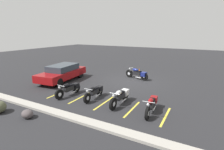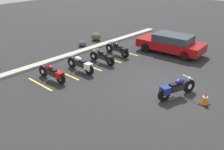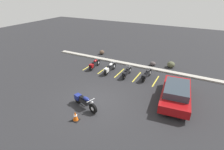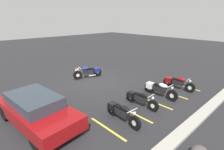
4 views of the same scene
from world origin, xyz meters
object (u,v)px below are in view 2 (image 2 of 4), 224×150
object	(u,v)px
parked_bike_1	(81,64)
landscape_rock_2	(96,37)
car_red	(171,43)
parked_bike_2	(103,57)
traffic_cone	(205,98)
landscape_rock_1	(82,44)
parked_bike_3	(118,49)
motorcycle_navy_featured	(175,88)
parked_bike_0	(53,73)

from	to	relation	value
parked_bike_1	landscape_rock_2	bearing A→B (deg)	-50.95
parked_bike_1	car_red	bearing A→B (deg)	-107.44
parked_bike_2	car_red	size ratio (longest dim) A/B	0.44
traffic_cone	parked_bike_2	bearing A→B (deg)	86.64
landscape_rock_1	traffic_cone	distance (m)	10.23
parked_bike_2	parked_bike_3	bearing A→B (deg)	-81.75
motorcycle_navy_featured	landscape_rock_2	size ratio (longest dim) A/B	2.94
car_red	traffic_cone	bearing A→B (deg)	128.14
parked_bike_1	landscape_rock_2	world-z (taller)	parked_bike_1
motorcycle_navy_featured	parked_bike_1	size ratio (longest dim) A/B	1.01
traffic_cone	parked_bike_0	bearing A→B (deg)	114.29
parked_bike_2	traffic_cone	size ratio (longest dim) A/B	3.09
parked_bike_1	parked_bike_3	xyz separation A→B (m)	(3.37, 0.29, -0.02)
parked_bike_1	car_red	size ratio (longest dim) A/B	0.47
parked_bike_0	parked_bike_1	size ratio (longest dim) A/B	0.96
parked_bike_3	landscape_rock_1	size ratio (longest dim) A/B	3.47
parked_bike_0	parked_bike_3	bearing A→B (deg)	-92.72
landscape_rock_2	traffic_cone	size ratio (longest dim) A/B	1.15
motorcycle_navy_featured	landscape_rock_1	distance (m)	9.03
motorcycle_navy_featured	parked_bike_2	size ratio (longest dim) A/B	1.10
parked_bike_1	landscape_rock_2	xyz separation A→B (m)	(4.74, 3.80, -0.14)
landscape_rock_1	landscape_rock_2	distance (m)	1.73
parked_bike_0	parked_bike_3	xyz separation A→B (m)	(5.13, 0.10, 0.00)
car_red	traffic_cone	world-z (taller)	car_red
motorcycle_navy_featured	parked_bike_1	xyz separation A→B (m)	(-0.99, 5.32, -0.02)
landscape_rock_1	traffic_cone	world-z (taller)	traffic_cone
motorcycle_navy_featured	parked_bike_3	distance (m)	6.09
parked_bike_0	parked_bike_2	size ratio (longest dim) A/B	1.03
parked_bike_1	parked_bike_2	xyz separation A→B (m)	(1.69, -0.01, -0.03)
motorcycle_navy_featured	landscape_rock_2	distance (m)	9.86
parked_bike_2	car_red	distance (m)	4.82
motorcycle_navy_featured	landscape_rock_2	xyz separation A→B (m)	(3.75, 9.12, -0.16)
motorcycle_navy_featured	parked_bike_0	bearing A→B (deg)	132.18
parked_bike_3	traffic_cone	world-z (taller)	parked_bike_3
parked_bike_0	landscape_rock_1	xyz separation A→B (m)	(4.81, 3.28, -0.22)
traffic_cone	landscape_rock_2	bearing A→B (deg)	71.72
parked_bike_3	traffic_cone	xyz separation A→B (m)	(-2.06, -6.90, -0.13)
parked_bike_3	traffic_cone	distance (m)	7.20
parked_bike_2	traffic_cone	bearing A→B (deg)	174.87
motorcycle_navy_featured	parked_bike_1	world-z (taller)	motorcycle_navy_featured
landscape_rock_2	landscape_rock_1	bearing A→B (deg)	-169.10
car_red	landscape_rock_2	distance (m)	5.92
motorcycle_navy_featured	car_red	world-z (taller)	car_red
motorcycle_navy_featured	parked_bike_0	distance (m)	6.16
landscape_rock_1	landscape_rock_2	bearing A→B (deg)	10.90
parked_bike_3	parked_bike_2	bearing A→B (deg)	103.49
landscape_rock_2	motorcycle_navy_featured	bearing A→B (deg)	-112.36
parked_bike_0	parked_bike_1	xyz separation A→B (m)	(1.76, -0.19, 0.02)
parked_bike_1	parked_bike_0	bearing A→B (deg)	84.15
parked_bike_3	landscape_rock_2	bearing A→B (deg)	-17.92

